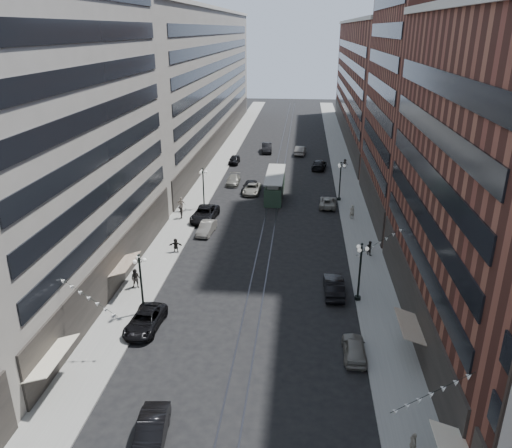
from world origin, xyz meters
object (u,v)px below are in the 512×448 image
at_px(lamppost_sw_mid, 203,187).
at_px(car_12, 319,165).
at_px(car_11, 328,202).
at_px(pedestrian_9, 345,164).
at_px(pedestrian_4, 413,445).
at_px(car_2, 145,321).
at_px(pedestrian_5, 176,245).
at_px(pedestrian_6, 181,204).
at_px(car_8, 233,180).
at_px(pedestrian_7, 370,248).
at_px(car_7, 205,214).
at_px(lamppost_se_mid, 340,180).
at_px(car_extra_0, 267,148).
at_px(car_13, 249,186).
at_px(lamppost_sw_far, 141,282).
at_px(pedestrian_2, 136,279).
at_px(lamppost_se_far, 360,270).
at_px(streetcar, 275,185).
at_px(car_5, 151,433).
at_px(car_10, 334,286).
at_px(car_14, 300,150).
at_px(car_9, 234,160).
at_px(pedestrian_8, 352,212).
at_px(car_extra_2, 207,228).
at_px(car_4, 354,348).
at_px(pedestrian_extra_0, 181,212).

distance_m(lamppost_sw_mid, car_12, 27.40).
height_order(car_11, pedestrian_9, pedestrian_9).
bearing_deg(pedestrian_4, car_2, 55.88).
relative_size(pedestrian_5, pedestrian_6, 0.81).
bearing_deg(pedestrian_9, car_2, -122.65).
distance_m(car_8, pedestrian_7, 30.83).
bearing_deg(car_2, pedestrian_9, 72.24).
distance_m(car_7, pedestrian_9, 33.07).
relative_size(lamppost_se_mid, car_extra_0, 1.01).
relative_size(car_7, pedestrian_5, 3.89).
bearing_deg(car_13, lamppost_sw_far, -92.03).
xyz_separation_m(pedestrian_5, pedestrian_6, (-2.41, 12.78, 0.19)).
xyz_separation_m(pedestrian_2, pedestrian_4, (21.83, -17.76, -0.15)).
xyz_separation_m(car_7, pedestrian_5, (-1.22, -10.21, 0.09)).
xyz_separation_m(pedestrian_9, car_extra_0, (-14.43, 11.48, -0.08)).
xyz_separation_m(lamppost_sw_mid, lamppost_se_far, (18.40, -23.00, 0.00)).
distance_m(car_7, pedestrian_5, 10.29).
distance_m(lamppost_se_mid, pedestrian_4, 45.60).
xyz_separation_m(streetcar, car_5, (-4.41, -47.66, -0.71)).
relative_size(pedestrian_2, car_13, 0.42).
height_order(lamppost_sw_far, car_10, lamppost_sw_far).
distance_m(car_5, pedestrian_5, 26.83).
xyz_separation_m(car_8, car_14, (10.19, 20.74, 0.16)).
bearing_deg(car_12, car_7, 68.02).
distance_m(car_11, car_12, 19.77).
height_order(lamppost_sw_mid, car_9, lamppost_sw_mid).
xyz_separation_m(lamppost_sw_mid, pedestrian_2, (-2.02, -22.76, -1.99)).
distance_m(pedestrian_6, pedestrian_8, 22.28).
bearing_deg(pedestrian_2, lamppost_se_mid, 50.40).
bearing_deg(lamppost_sw_far, pedestrian_7, 33.80).
height_order(car_8, pedestrian_7, pedestrian_7).
relative_size(car_5, car_extra_2, 1.09).
height_order(streetcar, car_11, streetcar).
height_order(car_9, car_extra_0, car_extra_0).
bearing_deg(car_extra_0, pedestrian_6, -108.27).
xyz_separation_m(car_13, car_extra_0, (0.71, 25.44, 0.13)).
xyz_separation_m(car_2, car_4, (16.57, -2.18, -0.02)).
bearing_deg(lamppost_se_mid, car_11, -122.03).
bearing_deg(car_14, car_5, 89.51).
relative_size(car_5, pedestrian_6, 2.42).
bearing_deg(lamppost_sw_mid, car_12, 54.12).
relative_size(pedestrian_2, pedestrian_8, 1.02).
relative_size(car_2, pedestrian_8, 2.80).
bearing_deg(car_7, pedestrian_8, 9.51).
height_order(car_5, pedestrian_4, pedestrian_4).
relative_size(lamppost_se_mid, pedestrian_extra_0, 3.26).
relative_size(pedestrian_4, car_12, 0.29).
bearing_deg(lamppost_sw_far, car_12, 71.96).
relative_size(car_9, pedestrian_8, 2.32).
bearing_deg(car_5, pedestrian_4, -4.89).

